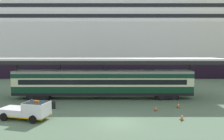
# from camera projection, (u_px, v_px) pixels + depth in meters

# --- Properties ---
(ground_plane) EXTENTS (400.00, 400.00, 0.00)m
(ground_plane) POSITION_uv_depth(u_px,v_px,m) (118.00, 123.00, 21.61)
(ground_plane) COLOR #567358
(cruise_ship) EXTENTS (174.64, 23.63, 32.87)m
(cruise_ship) POSITION_uv_depth(u_px,v_px,m) (65.00, 35.00, 64.42)
(cruise_ship) COLOR black
(cruise_ship) RESTS_ON ground
(platform_canopy) EXTENTS (34.70, 5.75, 5.89)m
(platform_canopy) POSITION_uv_depth(u_px,v_px,m) (103.00, 60.00, 32.24)
(platform_canopy) COLOR silver
(platform_canopy) RESTS_ON ground
(train_carriage) EXTENTS (25.73, 2.81, 4.11)m
(train_carriage) POSITION_uv_depth(u_px,v_px,m) (103.00, 83.00, 32.12)
(train_carriage) COLOR black
(train_carriage) RESTS_ON ground
(service_truck) EXTENTS (5.54, 3.23, 2.02)m
(service_truck) POSITION_uv_depth(u_px,v_px,m) (29.00, 110.00, 22.51)
(service_truck) COLOR white
(service_truck) RESTS_ON ground
(traffic_cone_near) EXTENTS (0.36, 0.36, 0.71)m
(traffic_cone_near) POSITION_uv_depth(u_px,v_px,m) (182.00, 117.00, 22.39)
(traffic_cone_near) COLOR black
(traffic_cone_near) RESTS_ON ground
(traffic_cone_mid) EXTENTS (0.36, 0.36, 0.72)m
(traffic_cone_mid) POSITION_uv_depth(u_px,v_px,m) (178.00, 105.00, 27.05)
(traffic_cone_mid) COLOR black
(traffic_cone_mid) RESTS_ON ground
(traffic_cone_far) EXTENTS (0.36, 0.36, 0.59)m
(traffic_cone_far) POSITION_uv_depth(u_px,v_px,m) (156.00, 108.00, 25.81)
(traffic_cone_far) COLOR black
(traffic_cone_far) RESTS_ON ground
(quay_bollard) EXTENTS (0.48, 0.48, 0.96)m
(quay_bollard) POSITION_uv_depth(u_px,v_px,m) (54.00, 104.00, 26.69)
(quay_bollard) COLOR black
(quay_bollard) RESTS_ON ground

